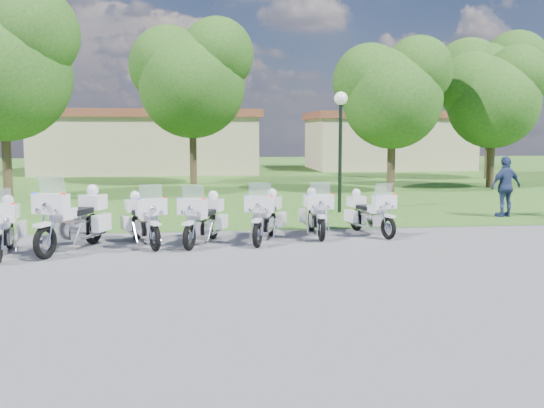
{
  "coord_description": "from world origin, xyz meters",
  "views": [
    {
      "loc": [
        -2.51,
        -13.4,
        2.71
      ],
      "look_at": [
        -0.83,
        1.2,
        0.95
      ],
      "focal_mm": 40.0,
      "sensor_mm": 36.0,
      "label": 1
    }
  ],
  "objects": [
    {
      "name": "motorcycle_0",
      "position": [
        -6.87,
        0.36,
        0.65
      ],
      "size": [
        0.97,
        2.29,
        1.54
      ],
      "rotation": [
        0.0,
        0.0,
        3.29
      ],
      "color": "black",
      "rests_on": "ground"
    },
    {
      "name": "tree_0",
      "position": [
        -10.24,
        11.64,
        5.48
      ],
      "size": [
        6.21,
        5.3,
        8.28
      ],
      "color": "#38281C",
      "rests_on": "ground"
    },
    {
      "name": "tree_3",
      "position": [
        11.38,
        14.65,
        4.5
      ],
      "size": [
        5.11,
        4.36,
        6.81
      ],
      "color": "#38281C",
      "rests_on": "ground"
    },
    {
      "name": "motorcycle_5",
      "position": [
        0.43,
        2.09,
        0.61
      ],
      "size": [
        0.73,
        2.18,
        1.46
      ],
      "rotation": [
        0.0,
        0.0,
        3.12
      ],
      "color": "black",
      "rests_on": "ground"
    },
    {
      "name": "motorcycle_6",
      "position": [
        1.87,
        2.1,
        0.59
      ],
      "size": [
        1.09,
        2.04,
        1.41
      ],
      "rotation": [
        0.0,
        0.0,
        3.45
      ],
      "color": "black",
      "rests_on": "ground"
    },
    {
      "name": "building_east",
      "position": [
        11.0,
        30.0,
        2.07
      ],
      "size": [
        11.44,
        7.28,
        4.1
      ],
      "color": "tan",
      "rests_on": "ground"
    },
    {
      "name": "grass_lawn",
      "position": [
        0.0,
        27.0,
        0.0
      ],
      "size": [
        100.0,
        48.0,
        0.01
      ],
      "primitive_type": "cube",
      "color": "#35601E",
      "rests_on": "ground"
    },
    {
      "name": "lamp_post",
      "position": [
        2.06,
        6.43,
        3.05
      ],
      "size": [
        0.44,
        0.44,
        4.02
      ],
      "color": "black",
      "rests_on": "ground"
    },
    {
      "name": "bystander_c",
      "position": [
        7.08,
        4.8,
        0.96
      ],
      "size": [
        1.21,
        0.76,
        1.93
      ],
      "primitive_type": "imported",
      "rotation": [
        0.0,
        0.0,
        3.41
      ],
      "color": "navy",
      "rests_on": "ground"
    },
    {
      "name": "motorcycle_2",
      "position": [
        -3.94,
        1.25,
        0.63
      ],
      "size": [
        1.24,
        2.15,
        1.51
      ],
      "rotation": [
        0.0,
        0.0,
        3.51
      ],
      "color": "black",
      "rests_on": "ground"
    },
    {
      "name": "tree_2",
      "position": [
        5.9,
        13.07,
        4.56
      ],
      "size": [
        5.17,
        4.41,
        6.9
      ],
      "color": "#38281C",
      "rests_on": "ground"
    },
    {
      "name": "tree_1",
      "position": [
        -3.01,
        18.11,
        5.57
      ],
      "size": [
        6.32,
        5.39,
        8.42
      ],
      "color": "#38281C",
      "rests_on": "ground"
    },
    {
      "name": "ground",
      "position": [
        0.0,
        0.0,
        0.0
      ],
      "size": [
        100.0,
        100.0,
        0.0
      ],
      "primitive_type": "plane",
      "color": "#5B5B61",
      "rests_on": "ground"
    },
    {
      "name": "motorcycle_1",
      "position": [
        -5.46,
        0.8,
        0.74
      ],
      "size": [
        1.47,
        2.49,
        1.76
      ],
      "rotation": [
        0.0,
        0.0,
        2.76
      ],
      "color": "black",
      "rests_on": "ground"
    },
    {
      "name": "building_west",
      "position": [
        -6.0,
        28.0,
        2.07
      ],
      "size": [
        14.56,
        8.32,
        4.1
      ],
      "color": "tan",
      "rests_on": "ground"
    },
    {
      "name": "motorcycle_4",
      "position": [
        -0.95,
        1.45,
        0.64
      ],
      "size": [
        1.2,
        2.18,
        1.52
      ],
      "rotation": [
        0.0,
        0.0,
        2.82
      ],
      "color": "black",
      "rests_on": "ground"
    },
    {
      "name": "tree_4",
      "position": [
        13.83,
        19.97,
        5.53
      ],
      "size": [
        6.27,
        5.35,
        8.36
      ],
      "color": "#38281C",
      "rests_on": "ground"
    },
    {
      "name": "motorcycle_3",
      "position": [
        -2.5,
        1.25,
        0.63
      ],
      "size": [
        1.23,
        2.12,
        1.5
      ],
      "rotation": [
        0.0,
        0.0,
        2.78
      ],
      "color": "black",
      "rests_on": "ground"
    }
  ]
}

